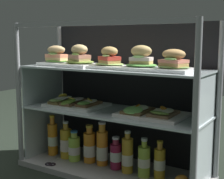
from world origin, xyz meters
TOP-DOWN VIEW (x-y plane):
  - ground_plane at (0.00, 0.00)m, footprint 6.00×6.00m
  - case_base_deck at (0.00, 0.00)m, footprint 1.10×0.40m
  - case_frame at (0.00, 0.12)m, footprint 1.10×0.40m
  - riser_lower_tier at (0.00, 0.00)m, footprint 1.04×0.34m
  - shelf_lower_glass at (0.00, 0.00)m, footprint 1.06×0.36m
  - riser_upper_tier at (0.00, 0.00)m, footprint 1.04×0.34m
  - shelf_upper_glass at (0.00, 0.00)m, footprint 1.06×0.36m
  - plated_roll_sandwich_far_left at (-0.38, -0.02)m, footprint 0.17×0.17m
  - plated_roll_sandwich_near_right_corner at (-0.20, -0.04)m, footprint 0.20×0.20m
  - plated_roll_sandwich_center at (-0.01, -0.02)m, footprint 0.19×0.19m
  - plated_roll_sandwich_mid_left at (0.19, -0.03)m, footprint 0.20×0.20m
  - plated_roll_sandwich_far_right at (0.37, -0.04)m, footprint 0.18×0.18m
  - open_sandwich_tray_mid_right at (-0.25, -0.01)m, footprint 0.34×0.25m
  - open_sandwich_tray_center at (0.24, -0.01)m, footprint 0.34×0.25m
  - juice_bottle_front_second at (-0.44, -0.01)m, footprint 0.06×0.06m
  - juice_bottle_front_left_end at (-0.33, -0.01)m, footprint 0.07×0.07m
  - juice_bottle_back_left at (-0.25, -0.02)m, footprint 0.07×0.07m
  - juice_bottle_near_post at (-0.16, 0.01)m, footprint 0.07×0.07m
  - juice_bottle_front_fourth at (-0.07, 0.01)m, footprint 0.07×0.07m
  - juice_bottle_back_center at (0.03, -0.00)m, footprint 0.07×0.07m
  - juice_bottle_back_right at (0.11, -0.01)m, footprint 0.06×0.06m
  - juice_bottle_tucked_behind at (0.21, -0.01)m, footprint 0.07×0.07m
  - juice_bottle_front_middle at (0.29, 0.01)m, footprint 0.06×0.06m
  - kitchen_scissors at (-0.34, -0.13)m, footprint 0.13×0.20m

SIDE VIEW (x-z plane):
  - ground_plane at x=0.00m, z-range -0.02..0.00m
  - case_base_deck at x=0.00m, z-range 0.00..0.03m
  - kitchen_scissors at x=-0.34m, z-range 0.03..0.04m
  - juice_bottle_back_left at x=-0.25m, z-range 0.02..0.20m
  - juice_bottle_back_center at x=0.03m, z-range 0.02..0.20m
  - juice_bottle_front_middle at x=0.29m, z-range 0.01..0.22m
  - juice_bottle_tucked_behind at x=0.21m, z-range 0.01..0.23m
  - juice_bottle_near_post at x=-0.16m, z-range 0.01..0.24m
  - juice_bottle_front_left_end at x=-0.33m, z-range 0.01..0.24m
  - juice_bottle_back_right at x=0.11m, z-range 0.01..0.25m
  - juice_bottle_front_fourth at x=-0.07m, z-range 0.01..0.26m
  - juice_bottle_front_second at x=-0.44m, z-range 0.01..0.27m
  - riser_lower_tier at x=0.00m, z-range 0.03..0.36m
  - shelf_lower_glass at x=0.00m, z-range 0.36..0.37m
  - open_sandwich_tray_center at x=0.24m, z-range 0.36..0.42m
  - open_sandwich_tray_mid_right at x=-0.25m, z-range 0.35..0.42m
  - case_frame at x=0.00m, z-range 0.03..0.89m
  - riser_upper_tier at x=0.00m, z-range 0.37..0.60m
  - shelf_upper_glass at x=0.00m, z-range 0.60..0.61m
  - plated_roll_sandwich_mid_left at x=0.19m, z-range 0.59..0.71m
  - plated_roll_sandwich_far_right at x=0.37m, z-range 0.59..0.70m
  - plated_roll_sandwich_center at x=-0.01m, z-range 0.59..0.71m
  - plated_roll_sandwich_near_right_corner at x=-0.20m, z-range 0.59..0.71m
  - plated_roll_sandwich_far_left at x=-0.38m, z-range 0.59..0.71m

